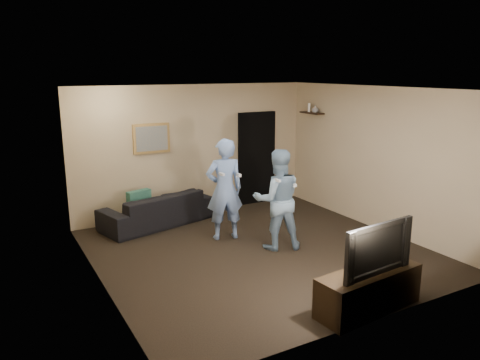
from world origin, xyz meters
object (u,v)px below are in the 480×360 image
tv_console (369,291)px  wii_player_right (277,199)px  television (372,247)px  wii_player_left (224,189)px  sofa (157,209)px

tv_console → wii_player_right: 2.34m
television → wii_player_right: size_ratio=0.67×
television → wii_player_left: wii_player_left is taller
tv_console → wii_player_right: bearing=80.9°
sofa → tv_console: (1.17, -4.36, -0.06)m
sofa → tv_console: 4.52m
television → wii_player_right: bearing=80.9°
television → wii_player_right: 2.27m
wii_player_left → television: bearing=-82.9°
tv_console → television: 0.57m
television → wii_player_right: wii_player_right is taller
television → wii_player_left: size_ratio=0.63×
tv_console → television: bearing=-5.1°
wii_player_left → wii_player_right: bearing=-56.8°
sofa → wii_player_right: 2.54m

